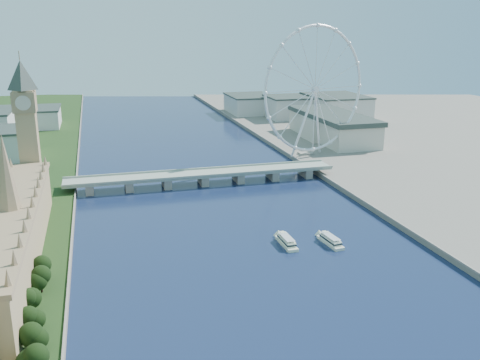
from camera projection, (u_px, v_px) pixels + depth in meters
name	position (u px, v px, depth m)	size (l,w,h in m)	color
parliament_range	(14.00, 235.00, 281.31)	(24.00, 200.00, 70.00)	tan
big_ben	(26.00, 114.00, 368.23)	(20.02, 20.02, 110.00)	tan
westminster_bridge	(203.00, 176.00, 437.67)	(220.00, 22.00, 9.50)	gray
london_eye	(315.00, 90.00, 502.53)	(113.60, 39.12, 124.30)	silver
county_hall	(332.00, 141.00, 604.55)	(54.00, 144.00, 35.00)	beige
city_skyline	(192.00, 114.00, 685.96)	(505.00, 280.00, 32.00)	beige
tour_boat_near	(286.00, 245.00, 316.02)	(6.71, 26.44, 5.81)	silver
tour_boat_far	(330.00, 244.00, 317.46)	(6.51, 25.69, 5.64)	silver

